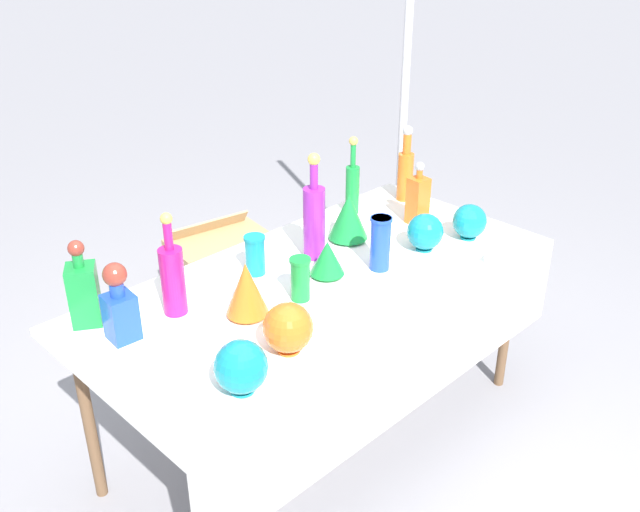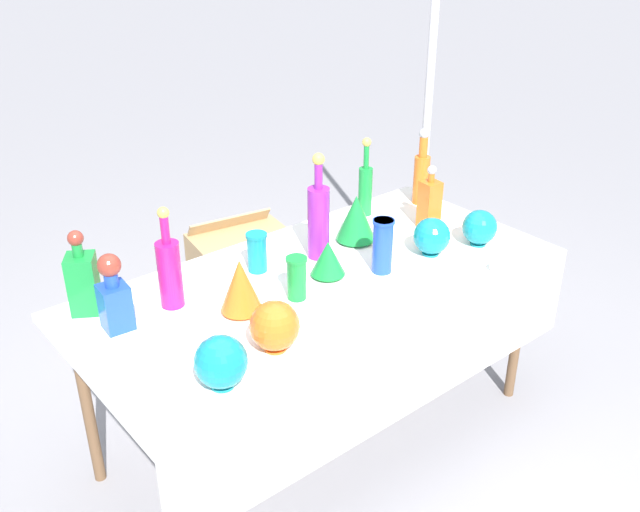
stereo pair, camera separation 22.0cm
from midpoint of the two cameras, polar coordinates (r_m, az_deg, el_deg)
The scene contains 22 objects.
ground_plane at distance 3.17m, azimuth -2.05°, elevation -13.99°, with size 40.00×40.00×0.00m, color gray.
display_table at distance 2.73m, azimuth -1.69°, elevation -3.42°, with size 1.89×0.91×0.76m.
tall_bottle_0 at distance 2.81m, azimuth -2.72°, elevation 2.97°, with size 0.09×0.09×0.44m.
tall_bottle_1 at distance 3.38m, azimuth 5.00°, elevation 6.81°, with size 0.07×0.07×0.36m.
tall_bottle_2 at distance 3.23m, azimuth 0.66°, elevation 5.68°, with size 0.06×0.06×0.36m.
tall_bottle_3 at distance 2.52m, azimuth -14.18°, elevation -1.70°, with size 0.08×0.08×0.38m.
square_decanter_0 at distance 3.14m, azimuth 5.85°, elevation 4.54°, with size 0.09×0.09×0.29m.
square_decanter_1 at distance 2.56m, azimuth -20.77°, elevation -2.68°, with size 0.13×0.13×0.31m.
square_decanter_2 at distance 2.43m, azimuth -18.28°, elevation -3.85°, with size 0.10×0.10×0.28m.
slender_vase_0 at distance 2.74m, azimuth 2.57°, elevation 1.08°, with size 0.09×0.09×0.22m.
slender_vase_1 at distance 2.75m, azimuth -7.51°, elevation 0.14°, with size 0.08×0.08×0.16m.
slender_vase_2 at distance 2.56m, azimuth -4.06°, elevation -1.79°, with size 0.08×0.08×0.16m.
fluted_vase_0 at distance 2.47m, azimuth -8.46°, elevation -2.69°, with size 0.15×0.15×0.21m.
fluted_vase_1 at distance 2.98m, azimuth 0.17°, elevation 3.16°, with size 0.17×0.17×0.21m.
fluted_vase_2 at distance 2.71m, azimuth -1.70°, elevation -0.23°, with size 0.13×0.13×0.15m.
round_bowl_0 at distance 2.92m, azimuth 6.29°, elevation 1.90°, with size 0.15×0.15×0.16m.
round_bowl_1 at distance 2.28m, azimuth -5.35°, elevation -5.82°, with size 0.16×0.16×0.17m.
round_bowl_2 at distance 3.05m, azimuth 9.87°, elevation 2.71°, with size 0.14×0.14×0.15m.
round_bowl_3 at distance 2.13m, azimuth -9.33°, elevation -8.83°, with size 0.16×0.16×0.17m.
price_tag_left at distance 2.89m, azimuth 11.16°, elevation -0.16°, with size 0.05×0.01×0.04m, color white.
cardboard_box_behind_left at distance 4.05m, azimuth -9.45°, elevation -0.99°, with size 0.58×0.41×0.46m.
canopy_pole at distance 3.89m, azimuth 4.96°, elevation 9.30°, with size 0.18×0.18×2.29m.
Camera 1 is at (-1.67, -1.68, 2.10)m, focal length 40.00 mm.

